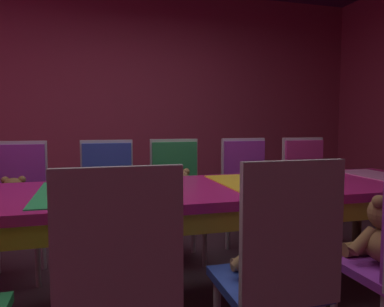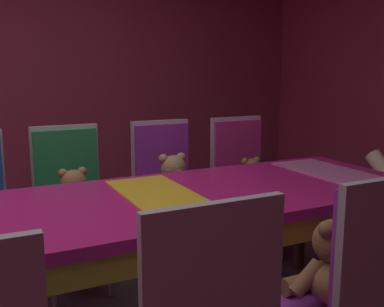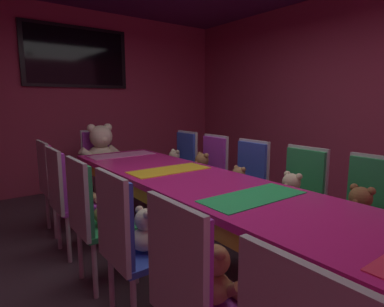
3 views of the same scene
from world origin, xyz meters
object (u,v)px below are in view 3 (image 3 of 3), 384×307
object	(u,v)px
teddy_left_5	(67,178)
teddy_right_5	(174,162)
chair_left_4	(65,191)
teddy_right_3	(238,181)
chair_left_5	(53,178)
king_teddy_bear	(102,150)
teddy_left_3	(108,208)
chair_right_5	(183,160)
chair_right_1	(369,207)
teddy_right_1	(359,211)
wall_tv	(77,57)
chair_right_3	(248,177)
teddy_right_2	(290,193)
teddy_left_1	(215,277)
teddy_left_4	(82,188)
teddy_right_4	(201,169)
teddy_left_2	(147,232)
chair_right_4	(211,167)
chair_right_2	(301,190)
chair_left_2	(125,235)
throne_chair	(98,157)
chair_left_3	(89,211)
chair_left_1	(190,285)
banquet_table	(205,191)

from	to	relation	value
teddy_left_5	teddy_right_5	size ratio (longest dim) A/B	0.89
chair_left_4	teddy_right_3	xyz separation A→B (m)	(1.55, -0.61, -0.02)
chair_left_5	king_teddy_bear	size ratio (longest dim) A/B	1.50
teddy_left_3	chair_right_5	xyz separation A→B (m)	(1.56, 1.24, 0.01)
chair_right_1	teddy_left_3	bearing A→B (deg)	-36.85
teddy_right_1	chair_right_5	bearing A→B (deg)	-93.13
wall_tv	chair_right_3	bearing A→B (deg)	-73.54
teddy_right_2	teddy_left_5	bearing A→B (deg)	-52.68
teddy_left_1	chair_right_5	distance (m)	2.89
teddy_left_4	teddy_right_4	bearing A→B (deg)	0.29
teddy_left_4	wall_tv	size ratio (longest dim) A/B	0.22
teddy_right_3	teddy_right_4	bearing A→B (deg)	-90.75
teddy_left_5	teddy_right_2	size ratio (longest dim) A/B	0.82
chair_right_5	wall_tv	size ratio (longest dim) A/B	0.63
chair_right_1	king_teddy_bear	world-z (taller)	king_teddy_bear
teddy_left_4	king_teddy_bear	bearing A→B (deg)	61.94
teddy_left_1	teddy_left_4	size ratio (longest dim) A/B	0.87
chair_right_5	teddy_left_2	bearing A→B (deg)	49.43
teddy_right_3	chair_right_4	distance (m)	0.64
chair_left_5	wall_tv	distance (m)	2.32
chair_right_4	teddy_right_5	size ratio (longest dim) A/B	3.16
teddy_left_2	teddy_right_2	bearing A→B (deg)	-1.83
chair_right_2	teddy_right_5	world-z (taller)	chair_right_2
chair_left_2	wall_tv	size ratio (longest dim) A/B	0.63
chair_left_5	throne_chair	distance (m)	1.24
wall_tv	chair_left_4	bearing A→B (deg)	-111.37
chair_right_2	chair_right_3	size ratio (longest dim) A/B	1.00
teddy_left_4	teddy_left_1	bearing A→B (deg)	-89.14
wall_tv	chair_left_3	bearing A→B (deg)	-106.87
chair_right_2	throne_chair	xyz separation A→B (m)	(-0.85, 2.74, 0.00)
chair_right_1	chair_right_5	bearing A→B (deg)	-89.67
chair_left_5	king_teddy_bear	bearing A→B (deg)	42.39
chair_left_2	chair_right_1	bearing A→B (deg)	-20.27
chair_left_4	teddy_left_5	distance (m)	0.61
chair_left_1	teddy_right_3	bearing A→B (deg)	39.02
teddy_right_3	chair_left_1	bearing A→B (deg)	39.02
teddy_left_2	teddy_right_3	xyz separation A→B (m)	(1.38, 0.58, -0.00)
teddy_left_5	wall_tv	xyz separation A→B (m)	(0.68, 1.61, 1.48)
teddy_left_1	chair_right_1	distance (m)	1.55
banquet_table	chair_right_4	world-z (taller)	chair_right_4
chair_right_1	chair_left_5	bearing A→B (deg)	-54.85
teddy_left_3	chair_left_4	distance (m)	0.65
teddy_right_4	chair_right_5	size ratio (longest dim) A/B	0.36
teddy_right_3	chair_right_5	xyz separation A→B (m)	(0.16, 1.22, 0.02)
chair_right_5	teddy_right_5	distance (m)	0.14
banquet_table	chair_left_2	size ratio (longest dim) A/B	3.80
teddy_left_5	chair_right_1	xyz separation A→B (m)	(1.55, -2.40, 0.03)
wall_tv	teddy_left_2	bearing A→B (deg)	-101.51
banquet_table	wall_tv	world-z (taller)	wall_tv
teddy_left_3	teddy_left_1	bearing A→B (deg)	-88.61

